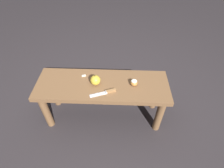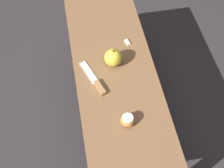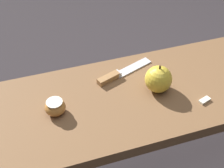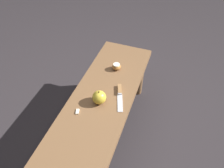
{
  "view_description": "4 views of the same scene",
  "coord_description": "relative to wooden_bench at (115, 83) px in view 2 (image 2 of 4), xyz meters",
  "views": [
    {
      "loc": [
        -0.13,
        1.07,
        1.51
      ],
      "look_at": [
        -0.09,
        0.03,
        0.49
      ],
      "focal_mm": 28.0,
      "sensor_mm": 36.0,
      "label": 1
    },
    {
      "loc": [
        -0.87,
        0.18,
        1.65
      ],
      "look_at": [
        -0.09,
        0.03,
        0.49
      ],
      "focal_mm": 50.0,
      "sensor_mm": 36.0,
      "label": 2
    },
    {
      "loc": [
        -0.31,
        -0.65,
        1.14
      ],
      "look_at": [
        -0.09,
        0.03,
        0.49
      ],
      "focal_mm": 50.0,
      "sensor_mm": 36.0,
      "label": 3
    },
    {
      "loc": [
        0.86,
        0.37,
        1.51
      ],
      "look_at": [
        -0.09,
        0.03,
        0.49
      ],
      "focal_mm": 35.0,
      "sensor_mm": 36.0,
      "label": 4
    }
  ],
  "objects": [
    {
      "name": "ground_plane",
      "position": [
        0.0,
        0.0,
        -0.36
      ],
      "size": [
        8.0,
        8.0,
        0.0
      ],
      "primitive_type": "plane",
      "color": "#2D282B"
    },
    {
      "name": "apple_slice_near_knife",
      "position": [
        0.18,
        -0.1,
        0.09
      ],
      "size": [
        0.04,
        0.03,
        0.01
      ],
      "color": "white",
      "rests_on": "wooden_bench"
    },
    {
      "name": "apple_whole",
      "position": [
        0.06,
        -0.0,
        0.13
      ],
      "size": [
        0.09,
        0.09,
        0.1
      ],
      "color": "gold",
      "rests_on": "wooden_bench"
    },
    {
      "name": "wooden_bench",
      "position": [
        0.0,
        0.0,
        0.0
      ],
      "size": [
        1.15,
        0.39,
        0.45
      ],
      "color": "brown",
      "rests_on": "ground_plane"
    },
    {
      "name": "apple_cut",
      "position": [
        -0.27,
        -0.0,
        0.11
      ],
      "size": [
        0.06,
        0.06,
        0.05
      ],
      "color": "#B27233",
      "rests_on": "wooden_bench"
    },
    {
      "name": "knife",
      "position": [
        -0.05,
        0.1,
        0.09
      ],
      "size": [
        0.22,
        0.1,
        0.02
      ],
      "rotation": [
        0.0,
        0.0,
        0.34
      ],
      "color": "silver",
      "rests_on": "wooden_bench"
    }
  ]
}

